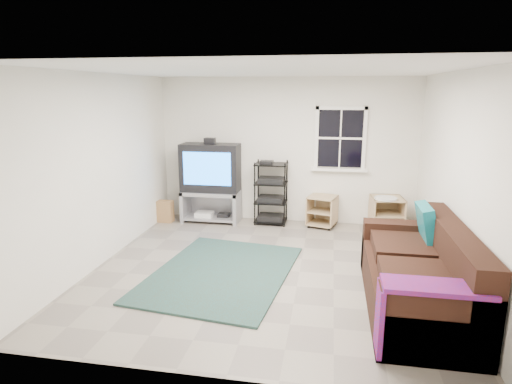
% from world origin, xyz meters
% --- Properties ---
extents(room, '(4.60, 4.62, 4.60)m').
position_xyz_m(room, '(0.95, 2.27, 1.48)').
color(room, gray).
rests_on(room, ground).
extents(tv_unit, '(1.05, 0.52, 1.54)m').
position_xyz_m(tv_unit, '(-1.34, 2.02, 0.85)').
color(tv_unit, '#9A9AA2').
rests_on(tv_unit, ground).
extents(av_rack, '(0.57, 0.42, 1.14)m').
position_xyz_m(av_rack, '(-0.24, 2.07, 0.50)').
color(av_rack, black).
rests_on(av_rack, ground).
extents(side_table_left, '(0.57, 0.57, 0.55)m').
position_xyz_m(side_table_left, '(0.70, 2.08, 0.29)').
color(side_table_left, tan).
rests_on(side_table_left, ground).
extents(side_table_right, '(0.58, 0.59, 0.61)m').
position_xyz_m(side_table_right, '(1.78, 2.04, 0.34)').
color(side_table_right, tan).
rests_on(side_table_right, ground).
extents(sofa, '(1.00, 2.26, 1.03)m').
position_xyz_m(sofa, '(1.82, -0.74, 0.36)').
color(sofa, black).
rests_on(sofa, ground).
extents(shag_rug, '(1.97, 2.53, 0.03)m').
position_xyz_m(shag_rug, '(-0.57, -0.25, 0.01)').
color(shag_rug, black).
rests_on(shag_rug, ground).
extents(paper_bag, '(0.28, 0.19, 0.40)m').
position_xyz_m(paper_bag, '(-2.16, 1.81, 0.20)').
color(paper_bag, '#9C7246').
rests_on(paper_bag, ground).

